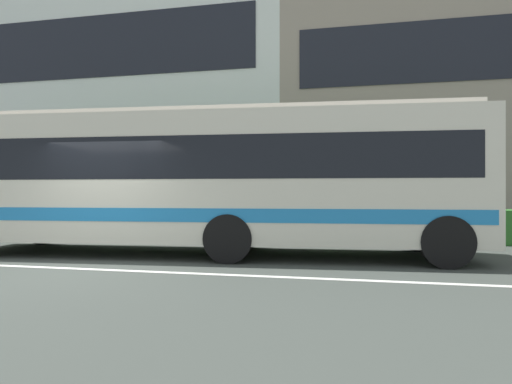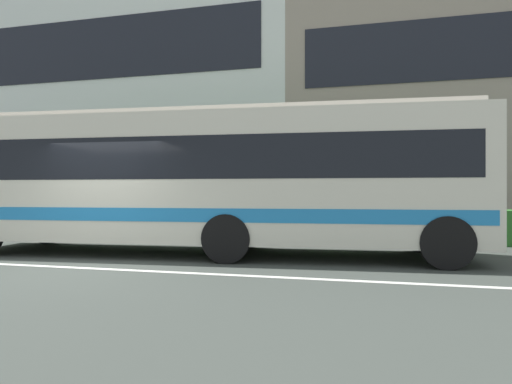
{
  "view_description": "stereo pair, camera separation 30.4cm",
  "coord_description": "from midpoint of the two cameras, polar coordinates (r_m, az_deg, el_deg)",
  "views": [
    {
      "loc": [
        4.97,
        -7.25,
        1.44
      ],
      "look_at": [
        2.92,
        2.42,
        1.45
      ],
      "focal_mm": 30.38,
      "sensor_mm": 36.0,
      "label": 1
    },
    {
      "loc": [
        5.27,
        -7.19,
        1.44
      ],
      "look_at": [
        2.92,
        2.42,
        1.45
      ],
      "focal_mm": 30.38,
      "sensor_mm": 36.0,
      "label": 2
    }
  ],
  "objects": [
    {
      "name": "hedge_row_far",
      "position": [
        13.93,
        -4.27,
        -4.01
      ],
      "size": [
        20.37,
        1.1,
        0.95
      ],
      "primitive_type": "cube",
      "color": "#2D6A27",
      "rests_on": "ground_plane"
    },
    {
      "name": "apartment_block_right",
      "position": [
        23.86,
        30.9,
        10.04
      ],
      "size": [
        19.3,
        11.99,
        11.22
      ],
      "color": "gray",
      "rests_on": "ground_plane"
    },
    {
      "name": "apartment_block_left",
      "position": [
        27.2,
        -19.12,
        10.83
      ],
      "size": [
        23.56,
        11.99,
        13.12
      ],
      "color": "silver",
      "rests_on": "ground_plane"
    },
    {
      "name": "transit_bus",
      "position": [
        10.13,
        -5.53,
        1.95
      ],
      "size": [
        12.07,
        3.41,
        3.25
      ],
      "color": "beige",
      "rests_on": "ground_plane"
    },
    {
      "name": "lane_centre_line",
      "position": [
        8.97,
        -21.63,
        -9.24
      ],
      "size": [
        60.0,
        0.16,
        0.01
      ],
      "primitive_type": "cube",
      "color": "silver",
      "rests_on": "ground_plane"
    },
    {
      "name": "ground_plane",
      "position": [
        8.97,
        -21.63,
        -9.27
      ],
      "size": [
        160.0,
        160.0,
        0.0
      ],
      "primitive_type": "plane",
      "color": "#3D423D"
    }
  ]
}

